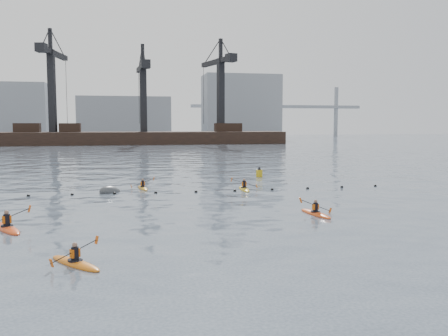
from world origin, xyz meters
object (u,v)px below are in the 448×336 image
(nav_buoy, at_px, (259,173))
(kayaker_4, at_px, (315,213))
(kayaker_5, at_px, (143,187))
(mooring_buoy, at_px, (110,192))
(kayaker_0, at_px, (75,262))
(kayaker_3, at_px, (244,188))
(kayaker_2, at_px, (7,227))

(nav_buoy, bearing_deg, kayaker_4, -96.19)
(kayaker_5, bearing_deg, kayaker_4, -63.18)
(mooring_buoy, distance_m, nav_buoy, 15.99)
(kayaker_0, relative_size, kayaker_3, 0.85)
(kayaker_2, height_order, kayaker_3, kayaker_2)
(kayaker_4, distance_m, mooring_buoy, 16.38)
(kayaker_0, bearing_deg, nav_buoy, 23.12)
(kayaker_3, relative_size, nav_buoy, 2.75)
(kayaker_2, xyz_separation_m, mooring_buoy, (4.48, 11.99, -0.10))
(kayaker_4, relative_size, mooring_buoy, 1.61)
(kayaker_0, height_order, kayaker_3, kayaker_3)
(kayaker_3, bearing_deg, nav_buoy, 70.59)
(kayaker_3, distance_m, nav_buoy, 9.30)
(kayaker_4, relative_size, kayaker_5, 1.08)
(kayaker_4, height_order, kayaker_5, kayaker_4)
(kayaker_5, bearing_deg, kayaker_3, -24.87)
(kayaker_2, bearing_deg, kayaker_3, 9.19)
(kayaker_2, relative_size, mooring_buoy, 1.72)
(mooring_buoy, relative_size, nav_buoy, 1.69)
(kayaker_4, bearing_deg, kayaker_0, 21.66)
(kayaker_3, relative_size, mooring_buoy, 1.63)
(nav_buoy, bearing_deg, mooring_buoy, -150.29)
(kayaker_2, distance_m, nav_buoy, 27.09)
(kayaker_3, bearing_deg, mooring_buoy, -179.95)
(kayaker_0, xyz_separation_m, kayaker_3, (10.84, 18.05, 0.01))
(kayaker_4, bearing_deg, nav_buoy, -105.11)
(kayaker_4, bearing_deg, kayaker_3, -90.76)
(kayaker_2, xyz_separation_m, kayaker_5, (6.95, 13.58, -0.02))
(kayaker_0, bearing_deg, kayaker_3, 20.67)
(kayaker_4, xyz_separation_m, nav_buoy, (2.09, 19.29, 0.25))
(kayaker_2, relative_size, nav_buoy, 2.90)
(kayaker_2, height_order, kayaker_4, kayaker_2)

